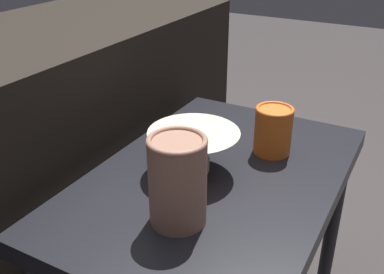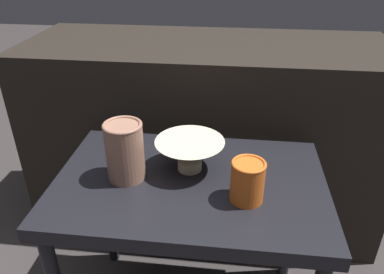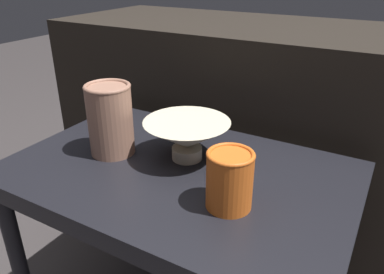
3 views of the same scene
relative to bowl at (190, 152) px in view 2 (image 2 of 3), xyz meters
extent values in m
cube|color=black|center=(0.01, -0.05, -0.08)|extent=(0.71, 0.47, 0.04)
cylinder|color=black|center=(-0.32, 0.15, -0.35)|extent=(0.04, 0.04, 0.50)
cylinder|color=black|center=(0.33, 0.15, -0.35)|extent=(0.04, 0.04, 0.50)
cube|color=black|center=(0.01, 0.48, -0.22)|extent=(1.34, 0.50, 0.76)
cylinder|color=beige|center=(0.00, 0.00, -0.04)|extent=(0.07, 0.07, 0.03)
cone|color=beige|center=(0.00, 0.00, 0.00)|extent=(0.19, 0.19, 0.06)
cylinder|color=#996B56|center=(-0.16, -0.06, 0.02)|extent=(0.10, 0.10, 0.15)
torus|color=#996B56|center=(-0.16, -0.06, 0.10)|extent=(0.10, 0.10, 0.01)
cylinder|color=orange|center=(0.15, -0.11, 0.00)|extent=(0.08, 0.08, 0.10)
torus|color=orange|center=(0.15, -0.11, 0.05)|extent=(0.08, 0.08, 0.01)
camera|label=1|loc=(-0.70, -0.38, 0.43)|focal=42.00mm
camera|label=2|loc=(0.11, -0.85, 0.52)|focal=35.00mm
camera|label=3|loc=(0.37, -0.62, 0.34)|focal=35.00mm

